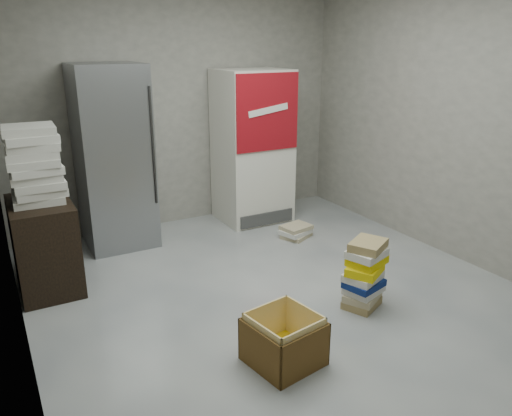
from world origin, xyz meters
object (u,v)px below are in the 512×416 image
object	(u,v)px
coke_cooler	(253,147)
wood_shelf	(45,245)
phonebook_stack_main	(365,275)
steel_fridge	(113,158)
cardboard_box	(284,343)

from	to	relation	value
coke_cooler	wood_shelf	world-z (taller)	coke_cooler
coke_cooler	phonebook_stack_main	size ratio (longest dim) A/B	3.10
coke_cooler	steel_fridge	bearing A→B (deg)	179.82
steel_fridge	coke_cooler	xyz separation A→B (m)	(1.65, -0.01, -0.05)
steel_fridge	wood_shelf	distance (m)	1.23
coke_cooler	cardboard_box	size ratio (longest dim) A/B	3.51
steel_fridge	cardboard_box	world-z (taller)	steel_fridge
steel_fridge	coke_cooler	size ratio (longest dim) A/B	1.06
steel_fridge	wood_shelf	xyz separation A→B (m)	(-0.83, -0.73, -0.55)
coke_cooler	phonebook_stack_main	xyz separation A→B (m)	(-0.25, -2.37, -0.61)
steel_fridge	cardboard_box	distance (m)	2.85
coke_cooler	cardboard_box	bearing A→B (deg)	-114.53
wood_shelf	phonebook_stack_main	bearing A→B (deg)	-36.46
phonebook_stack_main	cardboard_box	size ratio (longest dim) A/B	1.13
cardboard_box	coke_cooler	bearing A→B (deg)	55.83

